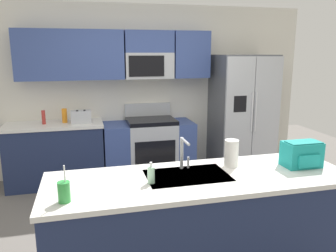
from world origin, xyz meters
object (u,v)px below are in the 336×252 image
(toaster, at_px, (81,117))
(drink_cup_green, at_px, (64,192))
(range_oven, at_px, (149,148))
(bottle_orange, at_px, (65,116))
(sink_faucet, at_px, (183,151))
(backpack, at_px, (302,154))
(pepper_mill, at_px, (44,117))
(paper_towel_roll, at_px, (231,153))
(soap_dispenser, at_px, (151,175))
(refrigerator, at_px, (242,114))

(toaster, distance_m, drink_cup_green, 2.63)
(range_oven, relative_size, bottle_orange, 6.70)
(sink_faucet, xyz_separation_m, drink_cup_green, (-0.96, -0.42, -0.09))
(backpack, bearing_deg, pepper_mill, 134.64)
(paper_towel_roll, bearing_deg, soap_dispenser, -164.37)
(refrigerator, xyz_separation_m, paper_towel_roll, (-1.20, -2.21, 0.09))
(range_oven, xyz_separation_m, refrigerator, (1.51, -0.07, 0.48))
(bottle_orange, xyz_separation_m, backpack, (2.13, -2.47, 0.02))
(soap_dispenser, bearing_deg, sink_faucet, 35.57)
(soap_dispenser, bearing_deg, range_oven, 79.60)
(range_oven, bearing_deg, paper_towel_roll, -82.32)
(range_oven, distance_m, pepper_mill, 1.59)
(range_oven, height_order, drink_cup_green, drink_cup_green)
(toaster, xyz_separation_m, soap_dispenser, (0.53, -2.44, -0.02))
(range_oven, bearing_deg, backpack, -69.52)
(range_oven, bearing_deg, sink_faucet, -93.27)
(pepper_mill, height_order, sink_faucet, sink_faucet)
(refrigerator, relative_size, backpack, 5.78)
(bottle_orange, height_order, soap_dispenser, bottle_orange)
(sink_faucet, height_order, backpack, sink_faucet)
(range_oven, bearing_deg, bottle_orange, 178.32)
(pepper_mill, height_order, bottle_orange, bottle_orange)
(toaster, xyz_separation_m, pepper_mill, (-0.51, 0.05, 0.01))
(toaster, height_order, sink_faucet, sink_faucet)
(bottle_orange, bearing_deg, soap_dispenser, -73.36)
(refrigerator, relative_size, bottle_orange, 9.11)
(backpack, bearing_deg, drink_cup_green, -173.08)
(toaster, height_order, backpack, backpack)
(backpack, bearing_deg, paper_towel_roll, 165.54)
(bottle_orange, xyz_separation_m, sink_faucet, (1.09, -2.30, 0.07))
(sink_faucet, height_order, paper_towel_roll, sink_faucet)
(pepper_mill, bearing_deg, soap_dispenser, -67.43)
(sink_faucet, bearing_deg, backpack, -9.62)
(refrigerator, height_order, bottle_orange, refrigerator)
(refrigerator, height_order, soap_dispenser, refrigerator)
(paper_towel_roll, bearing_deg, pepper_mill, 128.33)
(pepper_mill, xyz_separation_m, backpack, (2.41, -2.44, 0.02))
(paper_towel_roll, bearing_deg, backpack, -14.46)
(pepper_mill, distance_m, paper_towel_roll, 2.91)
(range_oven, xyz_separation_m, sink_faucet, (-0.13, -2.26, 0.62))
(toaster, relative_size, soap_dispenser, 1.65)
(range_oven, height_order, backpack, backpack)
(refrigerator, distance_m, backpack, 2.44)
(bottle_orange, height_order, sink_faucet, sink_faucet)
(refrigerator, xyz_separation_m, toaster, (-2.49, 0.02, 0.07))
(soap_dispenser, bearing_deg, bottle_orange, 106.64)
(range_oven, bearing_deg, refrigerator, -2.73)
(range_oven, height_order, sink_faucet, sink_faucet)
(range_oven, distance_m, toaster, 1.13)
(range_oven, bearing_deg, pepper_mill, -179.90)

